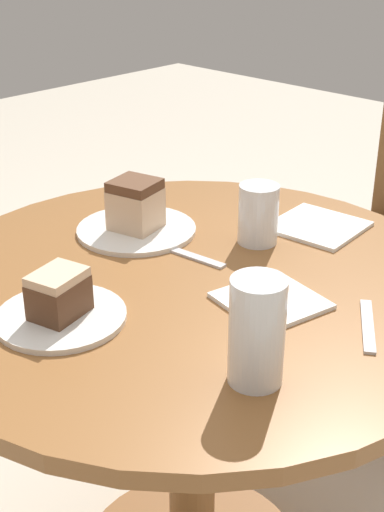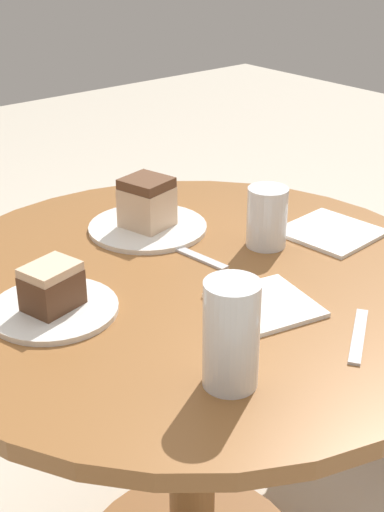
{
  "view_description": "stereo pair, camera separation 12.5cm",
  "coord_description": "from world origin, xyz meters",
  "px_view_note": "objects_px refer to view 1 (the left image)",
  "views": [
    {
      "loc": [
        0.78,
        -0.81,
        1.31
      ],
      "look_at": [
        0.0,
        0.0,
        0.76
      ],
      "focal_mm": 50.0,
      "sensor_mm": 36.0,
      "label": 1
    },
    {
      "loc": [
        0.86,
        -0.72,
        1.31
      ],
      "look_at": [
        0.0,
        0.0,
        0.76
      ],
      "focal_mm": 50.0,
      "sensor_mm": 36.0,
      "label": 2
    }
  ],
  "objects_px": {
    "plate_far": "(61,317)",
    "glass_water": "(258,217)",
    "plate_near": "(136,230)",
    "glass_lemonade": "(257,338)",
    "cake_slice_far": "(59,294)",
    "cake_slice_near": "(135,204)"
  },
  "relations": [
    {
      "from": "cake_slice_far",
      "to": "glass_lemonade",
      "type": "bearing_deg",
      "value": 15.16
    },
    {
      "from": "plate_far",
      "to": "cake_slice_near",
      "type": "xyz_separation_m",
      "value": [
        -0.17,
        0.31,
        0.05
      ]
    },
    {
      "from": "plate_near",
      "to": "plate_far",
      "type": "distance_m",
      "value": 0.35
    },
    {
      "from": "plate_near",
      "to": "glass_lemonade",
      "type": "xyz_separation_m",
      "value": [
        0.49,
        -0.23,
        0.06
      ]
    },
    {
      "from": "plate_far",
      "to": "glass_water",
      "type": "relative_size",
      "value": 1.78
    },
    {
      "from": "cake_slice_near",
      "to": "glass_water",
      "type": "xyz_separation_m",
      "value": [
        0.21,
        0.13,
        -0.01
      ]
    },
    {
      "from": "cake_slice_far",
      "to": "glass_lemonade",
      "type": "xyz_separation_m",
      "value": [
        0.32,
        0.09,
        0.02
      ]
    },
    {
      "from": "cake_slice_near",
      "to": "glass_water",
      "type": "relative_size",
      "value": 0.9
    },
    {
      "from": "plate_near",
      "to": "cake_slice_near",
      "type": "xyz_separation_m",
      "value": [
        0.0,
        0.0,
        0.05
      ]
    },
    {
      "from": "glass_water",
      "to": "cake_slice_near",
      "type": "bearing_deg",
      "value": -147.46
    },
    {
      "from": "glass_lemonade",
      "to": "glass_water",
      "type": "height_order",
      "value": "glass_lemonade"
    },
    {
      "from": "plate_far",
      "to": "cake_slice_far",
      "type": "height_order",
      "value": "cake_slice_far"
    },
    {
      "from": "glass_lemonade",
      "to": "glass_water",
      "type": "xyz_separation_m",
      "value": [
        -0.28,
        0.36,
        -0.02
      ]
    },
    {
      "from": "plate_far",
      "to": "glass_water",
      "type": "distance_m",
      "value": 0.45
    },
    {
      "from": "plate_far",
      "to": "glass_lemonade",
      "type": "xyz_separation_m",
      "value": [
        0.32,
        0.09,
        0.06
      ]
    },
    {
      "from": "cake_slice_near",
      "to": "cake_slice_far",
      "type": "relative_size",
      "value": 1.06
    },
    {
      "from": "plate_near",
      "to": "glass_water",
      "type": "height_order",
      "value": "glass_water"
    },
    {
      "from": "glass_water",
      "to": "plate_far",
      "type": "bearing_deg",
      "value": -95.17
    },
    {
      "from": "plate_far",
      "to": "cake_slice_near",
      "type": "height_order",
      "value": "cake_slice_near"
    },
    {
      "from": "plate_near",
      "to": "glass_water",
      "type": "bearing_deg",
      "value": 32.54
    },
    {
      "from": "glass_water",
      "to": "glass_lemonade",
      "type": "bearing_deg",
      "value": -51.43
    },
    {
      "from": "plate_near",
      "to": "cake_slice_far",
      "type": "xyz_separation_m",
      "value": [
        0.17,
        -0.31,
        0.04
      ]
    }
  ]
}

